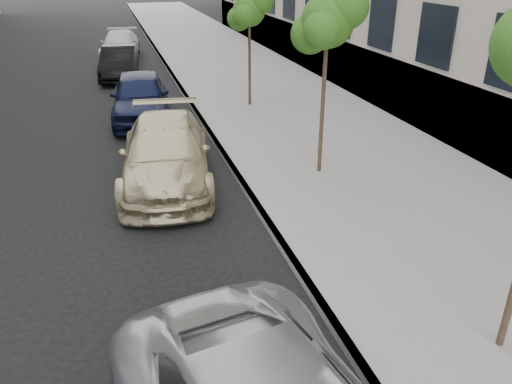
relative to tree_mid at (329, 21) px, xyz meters
name	(u,v)px	position (x,y,z in m)	size (l,w,h in m)	color
sidewalk	(222,58)	(1.07, 16.00, -3.68)	(6.40, 72.00, 0.14)	gray
curb	(163,61)	(-2.05, 16.00, -3.68)	(0.15, 72.00, 0.14)	#9E9B93
tree_mid	(329,21)	(0.00, 0.00, 0.00)	(1.59, 1.39, 4.40)	#38281C
tree_far	(250,10)	(0.00, 6.50, -0.35)	(1.51, 1.31, 4.01)	#38281C
suv	(166,153)	(-3.75, 0.72, -3.00)	(2.09, 5.14, 1.49)	#C7B98E
sedan_blue	(140,97)	(-3.93, 6.20, -2.96)	(1.86, 4.62, 1.57)	black
sedan_black	(119,63)	(-4.35, 12.91, -3.06)	(1.46, 4.19, 1.38)	black
sedan_rear	(120,45)	(-4.08, 18.01, -3.05)	(1.95, 4.80, 1.39)	#ABADB3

